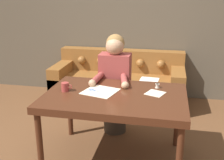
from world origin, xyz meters
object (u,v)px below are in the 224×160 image
dining_table (115,101)px  thread_spool (157,86)px  mug (65,87)px  scissors (95,91)px  couch (119,84)px  person (115,84)px

dining_table → thread_spool: thread_spool is taller
dining_table → mug: mug is taller
scissors → thread_spool: size_ratio=5.13×
dining_table → thread_spool: 0.49m
dining_table → mug: bearing=-178.8°
thread_spool → mug: bearing=-162.5°
mug → couch: bearing=80.7°
thread_spool → scissors: bearing=-160.1°
dining_table → couch: bearing=99.0°
scissors → dining_table: bearing=-13.1°
dining_table → couch: 1.65m
mug → dining_table: bearing=1.2°
couch → scissors: bearing=-89.0°
person → mug: bearing=-122.5°
scissors → mug: 0.30m
mug → thread_spool: (0.91, 0.29, -0.02)m
dining_table → person: bearing=101.2°
scissors → person: bearing=79.4°
dining_table → person: (-0.12, 0.61, -0.03)m
couch → thread_spool: couch is taller
couch → person: person is taller
scissors → mug: mug is taller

